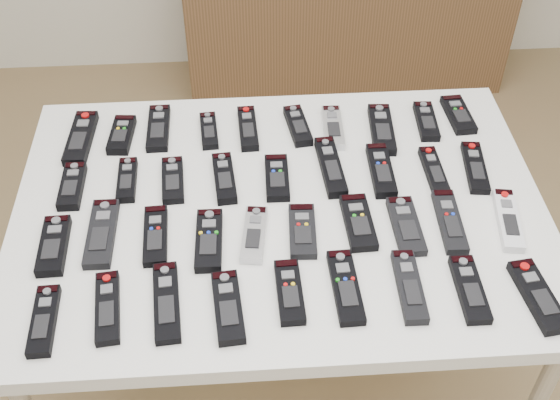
{
  "coord_description": "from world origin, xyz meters",
  "views": [
    {
      "loc": [
        -0.12,
        -1.03,
        1.93
      ],
      "look_at": [
        -0.04,
        0.15,
        0.8
      ],
      "focal_mm": 45.0,
      "sensor_mm": 36.0,
      "label": 1
    }
  ],
  "objects": [
    {
      "name": "remote_22",
      "position": [
        -0.21,
        0.04,
        0.79
      ],
      "size": [
        0.06,
        0.18,
        0.02
      ],
      "primitive_type": "cube",
      "rotation": [
        0.0,
        0.0,
        -0.02
      ],
      "color": "black",
      "rests_on": "table"
    },
    {
      "name": "remote_15",
      "position": [
        0.09,
        0.26,
        0.79
      ],
      "size": [
        0.06,
        0.21,
        0.02
      ],
      "primitive_type": "cube",
      "rotation": [
        0.0,
        0.0,
        0.06
      ],
      "color": "black",
      "rests_on": "table"
    },
    {
      "name": "remote_8",
      "position": [
        0.37,
        0.43,
        0.79
      ],
      "size": [
        0.06,
        0.15,
        0.02
      ],
      "primitive_type": "cube",
      "rotation": [
        0.0,
        0.0,
        -0.05
      ],
      "color": "black",
      "rests_on": "table"
    },
    {
      "name": "remote_12",
      "position": [
        -0.29,
        0.24,
        0.79
      ],
      "size": [
        0.06,
        0.16,
        0.02
      ],
      "primitive_type": "cube",
      "rotation": [
        0.0,
        0.0,
        0.06
      ],
      "color": "black",
      "rests_on": "table"
    },
    {
      "name": "remote_30",
      "position": [
        -0.41,
        -0.14,
        0.79
      ],
      "size": [
        0.07,
        0.18,
        0.02
      ],
      "primitive_type": "cube",
      "rotation": [
        0.0,
        0.0,
        0.11
      ],
      "color": "black",
      "rests_on": "table"
    },
    {
      "name": "remote_1",
      "position": [
        -0.43,
        0.43,
        0.79
      ],
      "size": [
        0.07,
        0.14,
        0.02
      ],
      "primitive_type": "cube",
      "rotation": [
        0.0,
        0.0,
        -0.08
      ],
      "color": "black",
      "rests_on": "table"
    },
    {
      "name": "table",
      "position": [
        -0.04,
        0.15,
        0.72
      ],
      "size": [
        1.25,
        0.88,
        0.78
      ],
      "color": "white",
      "rests_on": "ground"
    },
    {
      "name": "remote_28",
      "position": [
        0.48,
        0.06,
        0.79
      ],
      "size": [
        0.07,
        0.19,
        0.02
      ],
      "primitive_type": "cube",
      "rotation": [
        0.0,
        0.0,
        -0.15
      ],
      "color": "silver",
      "rests_on": "table"
    },
    {
      "name": "remote_35",
      "position": [
        0.21,
        -0.12,
        0.79
      ],
      "size": [
        0.05,
        0.19,
        0.02
      ],
      "primitive_type": "cube",
      "rotation": [
        0.0,
        0.0,
        -0.02
      ],
      "color": "black",
      "rests_on": "table"
    },
    {
      "name": "remote_24",
      "position": [
        0.0,
        0.05,
        0.79
      ],
      "size": [
        0.07,
        0.16,
        0.02
      ],
      "primitive_type": "cube",
      "rotation": [
        0.0,
        0.0,
        -0.05
      ],
      "color": "black",
      "rests_on": "table"
    },
    {
      "name": "remote_25",
      "position": [
        0.13,
        0.07,
        0.79
      ],
      "size": [
        0.07,
        0.17,
        0.02
      ],
      "primitive_type": "cube",
      "rotation": [
        0.0,
        0.0,
        0.04
      ],
      "color": "black",
      "rests_on": "table"
    },
    {
      "name": "remote_21",
      "position": [
        -0.32,
        0.06,
        0.79
      ],
      "size": [
        0.06,
        0.17,
        0.02
      ],
      "primitive_type": "cube",
      "rotation": [
        0.0,
        0.0,
        0.04
      ],
      "color": "black",
      "rests_on": "table"
    },
    {
      "name": "remote_9",
      "position": [
        0.46,
        0.45,
        0.79
      ],
      "size": [
        0.07,
        0.16,
        0.02
      ],
      "primitive_type": "cube",
      "rotation": [
        0.0,
        0.0,
        0.06
      ],
      "color": "black",
      "rests_on": "table"
    },
    {
      "name": "remote_31",
      "position": [
        -0.29,
        -0.13,
        0.79
      ],
      "size": [
        0.07,
        0.2,
        0.02
      ],
      "primitive_type": "cube",
      "rotation": [
        0.0,
        0.0,
        0.08
      ],
      "color": "black",
      "rests_on": "table"
    },
    {
      "name": "remote_0",
      "position": [
        -0.54,
        0.42,
        0.79
      ],
      "size": [
        0.07,
        0.2,
        0.02
      ],
      "primitive_type": "cube",
      "rotation": [
        0.0,
        0.0,
        -0.05
      ],
      "color": "black",
      "rests_on": "table"
    },
    {
      "name": "remote_18",
      "position": [
        0.45,
        0.24,
        0.79
      ],
      "size": [
        0.07,
        0.18,
        0.02
      ],
      "primitive_type": "cube",
      "rotation": [
        0.0,
        0.0,
        -0.12
      ],
      "color": "black",
      "rests_on": "table"
    },
    {
      "name": "remote_34",
      "position": [
        0.08,
        -0.11,
        0.79
      ],
      "size": [
        0.06,
        0.19,
        0.02
      ],
      "primitive_type": "cube",
      "rotation": [
        0.0,
        0.0,
        0.03
      ],
      "color": "black",
      "rests_on": "table"
    },
    {
      "name": "remote_4",
      "position": [
        -0.11,
        0.43,
        0.79
      ],
      "size": [
        0.05,
        0.17,
        0.02
      ],
      "primitive_type": "cube",
      "rotation": [
        0.0,
        0.0,
        0.04
      ],
      "color": "black",
      "rests_on": "table"
    },
    {
      "name": "remote_36",
      "position": [
        0.34,
        -0.14,
        0.79
      ],
      "size": [
        0.05,
        0.17,
        0.02
      ],
      "primitive_type": "cube",
      "rotation": [
        0.0,
        0.0,
        -0.01
      ],
      "color": "black",
      "rests_on": "table"
    },
    {
      "name": "remote_10",
      "position": [
        -0.53,
        0.24,
        0.79
      ],
      "size": [
        0.05,
        0.15,
        0.02
      ],
      "primitive_type": "cube",
      "rotation": [
        0.0,
        0.0,
        0.0
      ],
      "color": "black",
      "rests_on": "table"
    },
    {
      "name": "remote_20",
      "position": [
        -0.45,
        0.08,
        0.79
      ],
      "size": [
        0.06,
        0.2,
        0.02
      ],
      "primitive_type": "cube",
      "rotation": [
        0.0,
        0.0,
        -0.01
      ],
      "color": "black",
      "rests_on": "table"
    },
    {
      "name": "remote_13",
      "position": [
        -0.17,
        0.24,
        0.79
      ],
      "size": [
        0.06,
        0.17,
        0.02
      ],
      "primitive_type": "cube",
      "rotation": [
        0.0,
        0.0,
        0.08
      ],
      "color": "black",
      "rests_on": "table"
    },
    {
      "name": "remote_16",
      "position": [
        0.22,
        0.24,
        0.79
      ],
      "size": [
        0.06,
        0.18,
        0.02
      ],
      "primitive_type": "cube",
      "rotation": [
        0.0,
        0.0,
        -0.02
      ],
      "color": "black",
      "rests_on": "table"
    },
    {
      "name": "remote_6",
      "position": [
        0.12,
        0.42,
        0.79
      ],
      "size": [
        0.06,
        0.17,
        0.02
      ],
      "primitive_type": "cube",
      "rotation": [
        0.0,
        0.0,
        -0.04
      ],
      "color": "#B7B7BC",
      "rests_on": "table"
    },
    {
      "name": "remote_29",
      "position": [
        -0.53,
        -0.16,
        0.79
      ],
      "size": [
        0.05,
        0.17,
        0.02
      ],
      "primitive_type": "cube",
      "rotation": [
        0.0,
        0.0,
        0.03
      ],
      "color": "black",
      "rests_on": "table"
    },
    {
      "name": "remote_5",
      "position": [
        0.03,
        0.43,
        0.79
      ],
      "size": [
        0.07,
        0.16,
        0.02
      ],
      "primitive_type": "cube",
      "rotation": [
        0.0,
        0.0,
        0.14
      ],
      "color": "black",
      "rests_on": "table"
    },
    {
      "name": "remote_7",
      "position": [
        0.25,
        0.4,
        0.79
      ],
      "size": [
        0.07,
        0.2,
        0.02
      ],
      "primitive_type": "cube",
      "rotation": [
        0.0,
        0.0,
        -0.07
      ],
      "color": "black",
      "rests_on": "table"
    },
    {
      "name": "remote_32",
      "position": [
        -0.17,
        -0.15,
        0.79
      ],
      "size": [
        0.07,
        0.18,
        0.02
      ],
      "primitive_type": "cube",
      "rotation": [
        0.0,
        0.0,
        0.09
      ],
      "color": "black",
      "rests_on": "table"
    },
    {
      "name": "remote_27",
      "position": [
        0.34,
        0.06,
        0.79
      ],
      "size": [
        0.06,
        0.19,
        0.02
      ],
      "primitive_type": "cube",
      "rotation": [
        0.0,
        0.0,
        -0.04
      ],
      "color": "black",
      "rests_on": "table"
    },
    {
      "name": "remote_11",
      "position": [
        -0.4,
        0.25,
        0.79
      ],
      "size": [
        0.05,
        0.15,
        0.02
      ],
      "primitive_type": "cube",
      "rotation": [
        0.0,
        0.0,
        0.03
      ],
      "color": "black",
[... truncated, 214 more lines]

